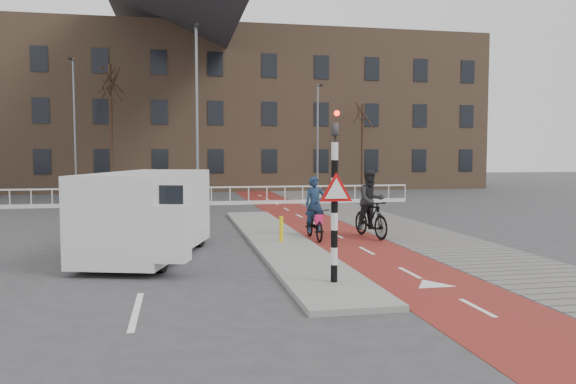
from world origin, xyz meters
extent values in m
plane|color=#38383A|center=(0.00, 0.00, 0.00)|extent=(120.00, 120.00, 0.00)
cube|color=maroon|center=(1.50, 10.00, 0.01)|extent=(2.50, 60.00, 0.01)
cube|color=slate|center=(4.30, 10.00, 0.01)|extent=(3.00, 60.00, 0.01)
cube|color=gray|center=(-0.70, 4.00, 0.06)|extent=(1.80, 16.00, 0.12)
cylinder|color=black|center=(-0.60, -2.00, 1.56)|extent=(0.14, 0.14, 2.88)
imported|color=black|center=(-0.60, -2.00, 3.40)|extent=(0.13, 0.16, 0.80)
cylinder|color=#FF0C05|center=(-0.60, -2.14, 3.58)|extent=(0.11, 0.02, 0.11)
cylinder|color=yellow|center=(-0.72, 3.40, 0.50)|extent=(0.12, 0.12, 0.77)
imported|color=black|center=(0.55, 4.32, 0.52)|extent=(0.69, 1.95, 1.02)
imported|color=#182B47|center=(0.55, 4.32, 1.14)|extent=(0.65, 0.43, 1.78)
cube|color=#DE1F5E|center=(0.55, 3.77, 0.72)|extent=(0.24, 0.16, 0.29)
imported|color=black|center=(2.45, 4.36, 0.64)|extent=(0.96, 2.17, 1.26)
imported|color=black|center=(2.45, 4.36, 1.24)|extent=(1.08, 0.91, 1.98)
cube|color=silver|center=(-4.55, 2.20, 1.21)|extent=(3.52, 5.66, 2.11)
cube|color=green|center=(-5.62, 2.20, 1.11)|extent=(0.97, 3.25, 0.55)
cube|color=green|center=(-3.49, 2.20, 1.11)|extent=(0.97, 3.25, 0.55)
cube|color=black|center=(-4.55, -0.09, 1.61)|extent=(1.84, 0.59, 0.90)
cylinder|color=black|center=(-5.92, 0.74, 0.37)|extent=(0.46, 0.78, 0.74)
cylinder|color=black|center=(-4.20, 0.23, 0.37)|extent=(0.46, 0.78, 0.74)
cylinder|color=black|center=(-4.91, 4.18, 0.37)|extent=(0.46, 0.78, 0.74)
cylinder|color=black|center=(-3.18, 3.67, 0.37)|extent=(0.46, 0.78, 0.74)
cube|color=silver|center=(-5.00, 17.00, 0.95)|extent=(28.00, 0.08, 0.08)
cube|color=silver|center=(-5.00, 17.00, 0.10)|extent=(28.00, 0.10, 0.20)
cube|color=#7F6047|center=(-3.00, 32.00, 6.00)|extent=(46.00, 10.00, 12.00)
cylinder|color=black|center=(-7.88, 24.40, 4.20)|extent=(0.23, 0.23, 8.40)
cylinder|color=black|center=(9.28, 25.42, 3.12)|extent=(0.22, 0.22, 6.24)
cylinder|color=slate|center=(-2.84, 12.99, 4.23)|extent=(0.12, 0.12, 8.46)
cylinder|color=slate|center=(-9.64, 21.84, 4.13)|extent=(0.12, 0.12, 8.26)
cylinder|color=slate|center=(4.97, 21.50, 3.53)|extent=(0.12, 0.12, 7.06)
camera|label=1|loc=(-3.75, -13.05, 2.79)|focal=35.00mm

